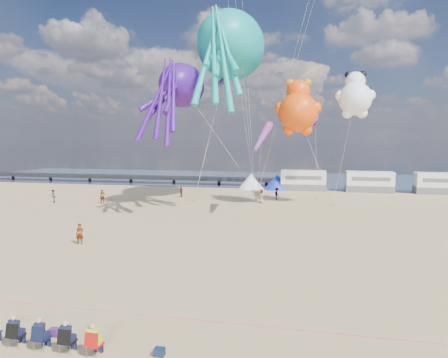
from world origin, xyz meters
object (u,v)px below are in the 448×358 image
(motorhome_2, at_px, (440,183))
(kite_teddy_orange, at_px, (298,112))
(tent_blue, at_px, (277,182))
(sandbag_a, at_px, (194,201))
(standing_person, at_px, (80,234))
(kite_octopus_purple, at_px, (182,86))
(cooler_purple, at_px, (55,332))
(spectator_row, at_px, (42,333))
(kite_octopus_teal, at_px, (231,46))
(motorhome_1, at_px, (369,182))
(tent_white, at_px, (251,181))
(windsock_right, at_px, (262,137))
(sandbag_b, at_px, (260,199))
(sandbag_e, at_px, (256,200))
(sandbag_d, at_px, (317,198))
(beachgoer_2, at_px, (277,194))
(beachgoer_1, at_px, (53,196))
(kite_panda, at_px, (355,99))
(motorhome_0, at_px, (303,180))
(sandbag_c, at_px, (333,205))
(windsock_left, at_px, (224,80))
(beachgoer_0, at_px, (261,196))
(beachgoer_5, at_px, (102,196))
(cooler_navy, at_px, (159,352))
(windsock_mid, at_px, (315,117))
(beachgoer_3, at_px, (181,191))

(motorhome_2, height_order, kite_teddy_orange, kite_teddy_orange)
(tent_blue, xyz_separation_m, sandbag_a, (-9.05, -14.35, -1.09))
(standing_person, bearing_deg, kite_octopus_purple, 60.32)
(cooler_purple, bearing_deg, spectator_row, -79.80)
(kite_octopus_teal, bearing_deg, motorhome_1, 17.73)
(tent_white, height_order, windsock_right, windsock_right)
(sandbag_b, height_order, sandbag_e, same)
(sandbag_a, distance_m, sandbag_e, 7.72)
(spectator_row, height_order, sandbag_d, spectator_row)
(windsock_right, bearing_deg, tent_white, 111.81)
(tent_blue, distance_m, windsock_right, 22.83)
(kite_octopus_purple, bearing_deg, beachgoer_2, 63.99)
(motorhome_2, xyz_separation_m, kite_teddy_orange, (-19.57, -16.33, 9.21))
(motorhome_1, bearing_deg, motorhome_2, 0.00)
(standing_person, height_order, sandbag_e, standing_person)
(motorhome_1, bearing_deg, beachgoer_1, -155.28)
(kite_panda, bearing_deg, motorhome_1, 69.45)
(motorhome_2, distance_m, sandbag_b, 26.51)
(cooler_purple, bearing_deg, motorhome_0, 79.01)
(sandbag_a, xyz_separation_m, kite_teddy_orange, (12.48, -1.98, 10.60))
(motorhome_2, relative_size, beachgoer_1, 4.16)
(sandbag_c, bearing_deg, kite_octopus_purple, -160.37)
(beachgoer_1, height_order, windsock_left, windsock_left)
(beachgoer_0, height_order, beachgoer_5, beachgoer_5)
(beachgoer_0, distance_m, windsock_left, 14.76)
(tent_white, height_order, sandbag_c, tent_white)
(cooler_navy, relative_size, windsock_right, 0.07)
(beachgoer_0, distance_m, kite_teddy_orange, 11.21)
(sandbag_c, height_order, sandbag_e, same)
(beachgoer_5, xyz_separation_m, windsock_mid, (25.12, 7.11, 9.62))
(sandbag_c, height_order, kite_octopus_teal, kite_octopus_teal)
(motorhome_1, height_order, windsock_left, windsock_left)
(beachgoer_0, bearing_deg, kite_octopus_purple, -79.09)
(beachgoer_3, distance_m, sandbag_a, 5.02)
(beachgoer_0, distance_m, windsock_right, 11.27)
(windsock_right, bearing_deg, sandbag_a, 152.07)
(motorhome_2, xyz_separation_m, beachgoer_5, (-42.71, -17.35, -0.65))
(cooler_purple, height_order, beachgoer_0, beachgoer_0)
(kite_octopus_teal, bearing_deg, standing_person, -131.28)
(windsock_mid, bearing_deg, cooler_navy, -98.14)
(beachgoer_2, bearing_deg, cooler_purple, 143.95)
(tent_blue, height_order, windsock_right, windsock_right)
(beachgoer_3, bearing_deg, tent_blue, 133.19)
(beachgoer_2, xyz_separation_m, sandbag_d, (5.05, 1.53, -0.64))
(cooler_purple, bearing_deg, beachgoer_3, 100.34)
(cooler_navy, height_order, windsock_mid, windsock_mid)
(motorhome_1, distance_m, kite_panda, 19.16)
(tent_blue, bearing_deg, sandbag_a, -122.24)
(beachgoer_5, height_order, windsock_mid, windsock_mid)
(beachgoer_1, relative_size, windsock_right, 0.30)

